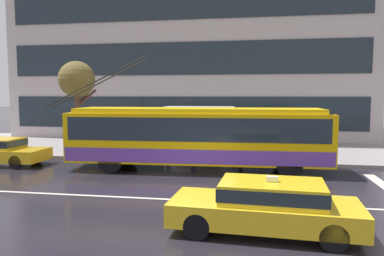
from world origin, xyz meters
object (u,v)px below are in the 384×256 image
(trolleybus, at_px, (198,136))
(taxi_oncoming_near, at_px, (267,204))
(bus_shelter, at_px, (200,119))
(pedestrian_approaching_curb, at_px, (192,127))
(pedestrian_at_shelter, at_px, (243,125))
(street_tree_bare, at_px, (77,81))
(pedestrian_walking_past, at_px, (125,126))
(pedestrian_waiting_by_pole, at_px, (262,127))

(trolleybus, relative_size, taxi_oncoming_near, 2.75)
(trolleybus, height_order, taxi_oncoming_near, trolleybus)
(bus_shelter, bearing_deg, pedestrian_approaching_curb, -102.49)
(pedestrian_at_shelter, bearing_deg, trolleybus, -123.93)
(trolleybus, xyz_separation_m, street_tree_bare, (-7.28, 3.28, 2.55))
(trolleybus, bearing_deg, taxi_oncoming_near, -68.83)
(pedestrian_approaching_curb, bearing_deg, taxi_oncoming_near, -70.06)
(pedestrian_walking_past, bearing_deg, pedestrian_approaching_curb, 5.63)
(bus_shelter, xyz_separation_m, pedestrian_walking_past, (-3.64, -1.42, -0.30))
(bus_shelter, height_order, pedestrian_approaching_curb, bus_shelter)
(taxi_oncoming_near, height_order, bus_shelter, bus_shelter)
(bus_shelter, bearing_deg, pedestrian_walking_past, -158.76)
(pedestrian_approaching_curb, xyz_separation_m, street_tree_bare, (-6.61, 0.96, 2.39))
(bus_shelter, xyz_separation_m, pedestrian_waiting_by_pole, (3.26, -1.19, -0.24))
(pedestrian_approaching_curb, relative_size, street_tree_bare, 0.39)
(pedestrian_at_shelter, xyz_separation_m, pedestrian_waiting_by_pole, (0.97, -0.56, -0.04))
(pedestrian_waiting_by_pole, bearing_deg, taxi_oncoming_near, -90.40)
(pedestrian_approaching_curb, bearing_deg, pedestrian_waiting_by_pole, -1.79)
(trolleybus, height_order, pedestrian_at_shelter, trolleybus)
(pedestrian_waiting_by_pole, bearing_deg, pedestrian_approaching_curb, 178.21)
(trolleybus, height_order, pedestrian_waiting_by_pole, trolleybus)
(pedestrian_approaching_curb, distance_m, pedestrian_waiting_by_pole, 3.50)
(trolleybus, distance_m, bus_shelter, 3.46)
(taxi_oncoming_near, distance_m, pedestrian_waiting_by_pole, 9.42)
(taxi_oncoming_near, xyz_separation_m, pedestrian_at_shelter, (-0.91, 9.92, 1.10))
(trolleybus, distance_m, pedestrian_waiting_by_pole, 3.60)
(taxi_oncoming_near, height_order, pedestrian_walking_past, pedestrian_walking_past)
(pedestrian_at_shelter, bearing_deg, street_tree_bare, 176.81)
(bus_shelter, height_order, street_tree_bare, street_tree_bare)
(street_tree_bare, bearing_deg, pedestrian_walking_past, -22.01)
(pedestrian_approaching_curb, xyz_separation_m, pedestrian_waiting_by_pole, (3.50, -0.11, 0.09))
(pedestrian_approaching_curb, bearing_deg, pedestrian_walking_past, -174.37)
(pedestrian_walking_past, bearing_deg, pedestrian_waiting_by_pole, 1.88)
(taxi_oncoming_near, bearing_deg, trolleybus, 111.17)
(pedestrian_walking_past, distance_m, street_tree_bare, 4.19)
(bus_shelter, bearing_deg, taxi_oncoming_near, -73.15)
(pedestrian_waiting_by_pole, bearing_deg, trolleybus, -142.11)
(pedestrian_waiting_by_pole, distance_m, street_tree_bare, 10.43)
(trolleybus, relative_size, pedestrian_walking_past, 6.32)
(taxi_oncoming_near, height_order, pedestrian_waiting_by_pole, pedestrian_waiting_by_pole)
(bus_shelter, distance_m, pedestrian_walking_past, 3.92)
(taxi_oncoming_near, relative_size, bus_shelter, 1.27)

